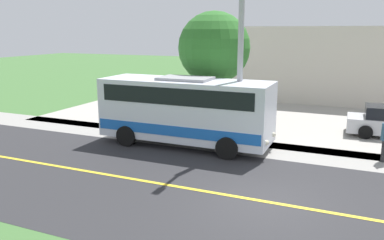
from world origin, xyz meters
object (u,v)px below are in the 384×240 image
shuttle_bus_front (185,108)px  tree_curbside (214,48)px  commercial_building (337,62)px  street_light_pole (240,48)px

shuttle_bus_front → tree_curbside: 3.82m
tree_curbside → commercial_building: (-14.00, 4.97, -1.50)m
street_light_pole → shuttle_bus_front: bearing=-80.3°
street_light_pole → tree_curbside: size_ratio=1.31×
shuttle_bus_front → commercial_building: commercial_building is taller
commercial_building → shuttle_bus_front: bearing=-17.1°
street_light_pole → commercial_building: bearing=169.9°
street_light_pole → commercial_building: street_light_pole is taller
shuttle_bus_front → tree_curbside: tree_curbside is taller
shuttle_bus_front → commercial_building: size_ratio=0.41×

